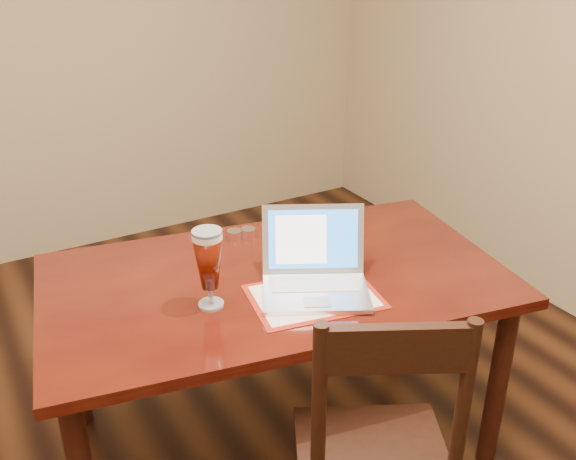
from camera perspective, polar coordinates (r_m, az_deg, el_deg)
room_shell at (r=1.60m, az=-9.07°, el=19.38°), size 4.51×5.01×2.71m
dining_table at (r=2.37m, az=-1.10°, el=-5.92°), size 1.80×1.22×1.05m
dining_chair at (r=2.02m, az=7.78°, el=-19.58°), size 0.61×0.60×1.07m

